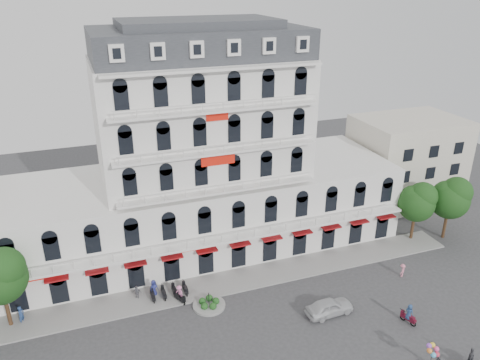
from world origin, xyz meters
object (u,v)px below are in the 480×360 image
at_px(parked_car, 329,307).
at_px(rider_northeast, 471,358).
at_px(rider_east, 409,314).
at_px(balloon_vendor, 435,357).
at_px(rider_center, 179,294).

relative_size(parked_car, rider_northeast, 2.33).
xyz_separation_m(rider_east, balloon_vendor, (-1.72, -5.39, 0.31)).
relative_size(parked_car, rider_east, 2.27).
bearing_deg(rider_northeast, rider_east, -113.22).
bearing_deg(rider_east, rider_northeast, 172.65).
bearing_deg(balloon_vendor, parked_car, 116.69).
bearing_deg(balloon_vendor, rider_northeast, -14.62).
xyz_separation_m(rider_northeast, rider_center, (-20.55, 16.29, 0.04)).
xyz_separation_m(rider_northeast, balloon_vendor, (-2.98, 0.78, 0.35)).
height_order(rider_center, balloon_vendor, balloon_vendor).
height_order(rider_east, rider_center, rider_east).
xyz_separation_m(parked_car, rider_east, (6.25, -3.63, 0.21)).
bearing_deg(rider_east, rider_center, 43.45).
bearing_deg(rider_center, rider_east, 37.99).
distance_m(parked_car, balloon_vendor, 10.11).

